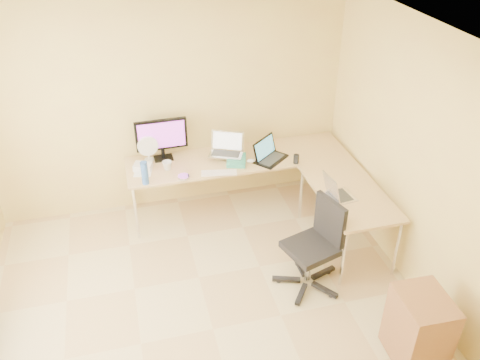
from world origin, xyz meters
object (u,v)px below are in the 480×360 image
object	(u,v)px
desk_main	(238,183)
laptop_center	(226,145)
monitor	(162,139)
laptop_return	(341,188)
desk_fan	(148,149)
office_chair	(310,246)
mug	(167,166)
water_bottle	(145,173)
cabinet	(419,328)
laptop_black	(271,150)
keyboard	(219,173)
desk_return	(346,218)

from	to	relation	value
desk_main	laptop_center	bearing A→B (deg)	168.66
desk_main	monitor	distance (m)	1.09
laptop_return	desk_fan	bearing A→B (deg)	48.42
monitor	desk_fan	xyz separation A→B (m)	(-0.17, 0.00, -0.10)
laptop_center	office_chair	distance (m)	1.65
desk_fan	mug	bearing A→B (deg)	-63.43
laptop_center	water_bottle	size ratio (longest dim) A/B	1.45
water_bottle	laptop_return	xyz separation A→B (m)	(1.95, -0.79, -0.02)
office_chair	cabinet	world-z (taller)	office_chair
desk_fan	laptop_black	bearing A→B (deg)	-22.26
laptop_black	desk_main	bearing A→B (deg)	117.77
mug	office_chair	size ratio (longest dim) A/B	0.11
water_bottle	office_chair	xyz separation A→B (m)	(1.48, -1.20, -0.36)
laptop_black	keyboard	world-z (taller)	laptop_black
desk_main	desk_fan	distance (m)	1.18
desk_fan	laptop_return	xyz separation A→B (m)	(1.86, -1.28, -0.04)
desk_fan	cabinet	size ratio (longest dim) A/B	0.44
water_bottle	keyboard	bearing A→B (deg)	0.00
desk_main	laptop_black	world-z (taller)	laptop_black
keyboard	mug	distance (m)	0.60
cabinet	water_bottle	bearing A→B (deg)	133.87
desk_main	monitor	bearing A→B (deg)	167.02
cabinet	desk_return	bearing A→B (deg)	90.11
desk_main	monitor	xyz separation A→B (m)	(-0.87, 0.20, 0.62)
laptop_return	laptop_center	bearing A→B (deg)	33.92
desk_return	laptop_return	size ratio (longest dim) A/B	3.69
laptop_black	office_chair	bearing A→B (deg)	-130.21
laptop_black	desk_fan	bearing A→B (deg)	126.22
laptop_center	desk_fan	distance (m)	0.91
desk_main	mug	bearing A→B (deg)	-175.88
desk_return	mug	world-z (taller)	mug
monitor	cabinet	size ratio (longest dim) A/B	0.87
laptop_center	mug	world-z (taller)	laptop_center
desk_return	mug	bearing A→B (deg)	152.86
monitor	keyboard	distance (m)	0.79
desk_main	office_chair	world-z (taller)	office_chair
mug	desk_main	bearing A→B (deg)	4.12
laptop_center	cabinet	distance (m)	2.88
office_chair	cabinet	size ratio (longest dim) A/B	1.41
desk_main	office_chair	distance (m)	1.54
monitor	desk_main	bearing A→B (deg)	-14.15
desk_return	laptop_return	world-z (taller)	laptop_return
desk_main	desk_return	bearing A→B (deg)	-45.73
laptop_center	desk_fan	size ratio (longest dim) A/B	1.27
desk_main	laptop_center	size ratio (longest dim) A/B	6.81
monitor	laptop_return	bearing A→B (deg)	-38.44
monitor	mug	distance (m)	0.33
desk_main	water_bottle	bearing A→B (deg)	-165.20
laptop_center	mug	bearing A→B (deg)	-148.47
laptop_center	cabinet	size ratio (longest dim) A/B	0.56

